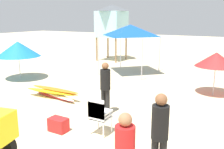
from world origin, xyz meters
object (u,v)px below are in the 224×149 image
lifeguard_near_center (160,131)px  cooler_box (58,125)px  beach_umbrella_left (216,59)px  lifeguard_near_right (105,85)px  lifeguard_tower (112,21)px  stacked_plastic_chairs (99,113)px  popup_canopy (130,30)px  surfboard_pile (54,93)px  beach_umbrella_mid (18,49)px

lifeguard_near_center → cooler_box: lifeguard_near_center is taller
beach_umbrella_left → cooler_box: 6.57m
lifeguard_near_right → lifeguard_tower: (-5.09, 9.19, 1.84)m
lifeguard_tower → lifeguard_near_center: bearing=-56.2°
lifeguard_tower → cooler_box: bearing=-66.9°
lifeguard_near_center → lifeguard_tower: lifeguard_tower is taller
stacked_plastic_chairs → lifeguard_tower: (-5.71, 10.53, 2.20)m
popup_canopy → lifeguard_tower: size_ratio=0.68×
lifeguard_near_right → cooler_box: size_ratio=3.27×
stacked_plastic_chairs → lifeguard_near_right: size_ratio=0.61×
stacked_plastic_chairs → lifeguard_tower: 12.18m
surfboard_pile → lifeguard_near_center: 5.88m
beach_umbrella_mid → beach_umbrella_left: bearing=12.9°
beach_umbrella_left → cooler_box: (-3.13, -5.64, -1.25)m
beach_umbrella_left → beach_umbrella_mid: (-8.89, -2.04, 0.08)m
stacked_plastic_chairs → beach_umbrella_mid: beach_umbrella_mid is taller
lifeguard_near_right → cooler_box: (-0.45, -1.72, -0.78)m
popup_canopy → beach_umbrella_mid: (-4.20, -4.00, -0.84)m
popup_canopy → beach_umbrella_mid: size_ratio=1.24×
lifeguard_near_center → beach_umbrella_left: bearing=89.3°
surfboard_pile → popup_canopy: popup_canopy is taller
lifeguard_near_center → beach_umbrella_left: size_ratio=0.99×
surfboard_pile → lifeguard_tower: bearing=106.0°
lifeguard_tower → beach_umbrella_left: size_ratio=2.28×
lifeguard_near_right → lifeguard_tower: bearing=119.0°
stacked_plastic_chairs → surfboard_pile: (-3.19, 1.74, -0.40)m
lifeguard_tower → lifeguard_near_right: bearing=-61.0°
stacked_plastic_chairs → popup_canopy: size_ratio=0.38×
lifeguard_near_center → beach_umbrella_mid: 9.77m
lifeguard_near_center → beach_umbrella_mid: size_ratio=0.79×
stacked_plastic_chairs → beach_umbrella_left: bearing=68.6°
popup_canopy → beach_umbrella_left: bearing=-22.8°
stacked_plastic_chairs → lifeguard_near_center: size_ratio=0.60×
lifeguard_near_right → lifeguard_tower: size_ratio=0.43×
surfboard_pile → cooler_box: surfboard_pile is taller
cooler_box → lifeguard_near_right: bearing=75.3°
lifeguard_tower → beach_umbrella_mid: (-1.12, -7.30, -1.29)m
stacked_plastic_chairs → beach_umbrella_mid: 7.61m
stacked_plastic_chairs → beach_umbrella_left: size_ratio=0.59×
lifeguard_near_right → cooler_box: 1.94m
stacked_plastic_chairs → lifeguard_tower: bearing=118.5°
lifeguard_tower → surfboard_pile: bearing=-74.0°
beach_umbrella_left → beach_umbrella_mid: beach_umbrella_mid is taller
stacked_plastic_chairs → surfboard_pile: bearing=151.4°
surfboard_pile → beach_umbrella_left: (5.25, 3.53, 1.23)m
surfboard_pile → lifeguard_near_right: lifeguard_near_right is taller
beach_umbrella_left → lifeguard_near_center: bearing=-90.7°
cooler_box → lifeguard_tower: bearing=113.1°
stacked_plastic_chairs → cooler_box: bearing=-160.7°
lifeguard_near_center → beach_umbrella_mid: beach_umbrella_mid is taller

